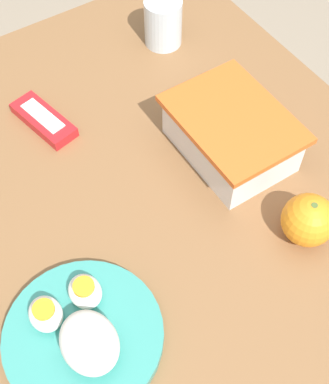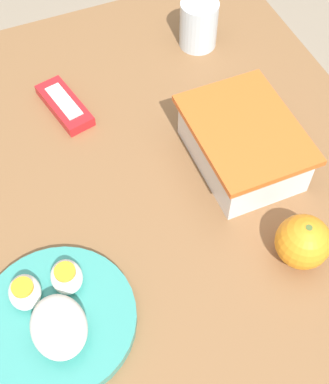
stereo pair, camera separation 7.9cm
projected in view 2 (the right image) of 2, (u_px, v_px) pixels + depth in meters
name	position (u px, v px, depth m)	size (l,w,h in m)	color
ground_plane	(169.00, 362.00, 1.42)	(10.00, 10.00, 0.00)	gray
table	(171.00, 253.00, 0.91)	(1.03, 0.76, 0.74)	brown
food_container	(243.00, 146.00, 0.83)	(0.20, 0.15, 0.08)	white
orange_fruit	(303.00, 242.00, 0.73)	(0.08, 0.08, 0.08)	orange
rice_plate	(57.00, 318.00, 0.69)	(0.21, 0.21, 0.07)	teal
candy_bar	(65.00, 105.00, 0.91)	(0.13, 0.07, 0.02)	red
drinking_glass	(199.00, 24.00, 0.98)	(0.07, 0.07, 0.09)	silver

